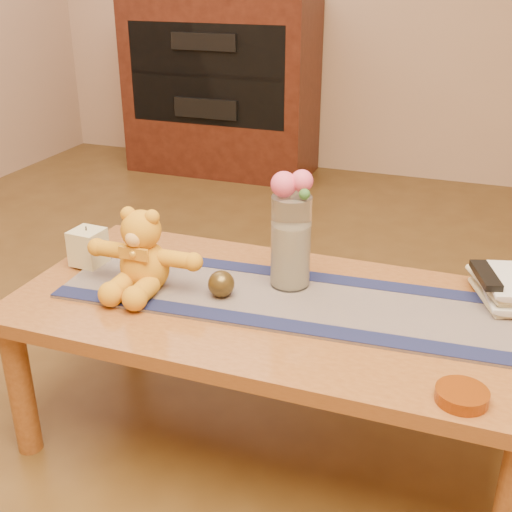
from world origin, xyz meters
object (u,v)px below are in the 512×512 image
(book_bottom, at_px, (481,298))
(amber_dish, at_px, (462,396))
(pillar_candle, at_px, (88,247))
(glass_vase, at_px, (291,242))
(teddy_bear, at_px, (144,250))
(tv_remote, at_px, (486,275))
(bronze_ball, at_px, (221,284))

(book_bottom, xyz_separation_m, amber_dish, (-0.02, -0.47, 0.00))
(pillar_candle, distance_m, amber_dish, 1.14)
(glass_vase, bearing_deg, pillar_candle, -172.96)
(glass_vase, bearing_deg, teddy_bear, -158.47)
(glass_vase, bearing_deg, book_bottom, 10.02)
(glass_vase, relative_size, book_bottom, 1.17)
(book_bottom, xyz_separation_m, tv_remote, (0.00, -0.01, 0.07))
(glass_vase, height_order, book_bottom, glass_vase)
(glass_vase, xyz_separation_m, book_bottom, (0.51, 0.09, -0.13))
(glass_vase, height_order, tv_remote, glass_vase)
(tv_remote, xyz_separation_m, amber_dish, (-0.02, -0.46, -0.07))
(book_bottom, bearing_deg, amber_dish, -112.91)
(pillar_candle, xyz_separation_m, amber_dish, (1.10, -0.30, -0.05))
(amber_dish, bearing_deg, book_bottom, 88.05)
(teddy_bear, height_order, amber_dish, teddy_bear)
(book_bottom, relative_size, tv_remote, 1.39)
(tv_remote, bearing_deg, bronze_ball, 179.80)
(pillar_candle, relative_size, book_bottom, 0.48)
(teddy_bear, relative_size, tv_remote, 2.01)
(pillar_candle, height_order, book_bottom, pillar_candle)
(amber_dish, bearing_deg, glass_vase, 142.45)
(glass_vase, bearing_deg, amber_dish, -37.55)
(bronze_ball, bearing_deg, glass_vase, 40.94)
(bronze_ball, bearing_deg, pillar_candle, 172.80)
(glass_vase, xyz_separation_m, tv_remote, (0.51, 0.08, -0.05))
(glass_vase, distance_m, bronze_ball, 0.22)
(bronze_ball, bearing_deg, teddy_bear, -175.99)
(teddy_bear, xyz_separation_m, bronze_ball, (0.22, 0.02, -0.07))
(glass_vase, distance_m, tv_remote, 0.52)
(pillar_candle, height_order, bronze_ball, pillar_candle)
(bronze_ball, xyz_separation_m, tv_remote, (0.67, 0.21, 0.04))
(teddy_bear, distance_m, book_bottom, 0.92)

